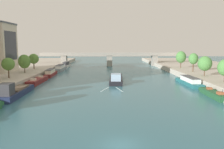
{
  "coord_description": "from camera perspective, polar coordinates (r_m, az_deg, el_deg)",
  "views": [
    {
      "loc": [
        -1.52,
        -24.58,
        11.1
      ],
      "look_at": [
        0.0,
        40.36,
        2.79
      ],
      "focal_mm": 37.41,
      "sensor_mm": 36.0,
      "label": 1
    }
  ],
  "objects": [
    {
      "name": "moored_boat_left_second",
      "position": [
        86.21,
        -14.76,
        0.36
      ],
      "size": [
        2.83,
        13.87,
        2.51
      ],
      "color": "maroon",
      "rests_on": "ground"
    },
    {
      "name": "tree_right_third",
      "position": [
        84.99,
        19.27,
        3.64
      ],
      "size": [
        3.21,
        3.21,
        6.37
      ],
      "color": "brown",
      "rests_on": "quay_right"
    },
    {
      "name": "moored_boat_right_far",
      "position": [
        68.91,
        18.33,
        -1.56
      ],
      "size": [
        3.26,
        15.42,
        2.25
      ],
      "color": "#23666B",
      "rests_on": "ground"
    },
    {
      "name": "barge_midriver",
      "position": [
        71.14,
        1.01,
        -0.95
      ],
      "size": [
        4.63,
        20.15,
        3.01
      ],
      "color": "black",
      "rests_on": "ground"
    },
    {
      "name": "moored_boat_left_gap_after",
      "position": [
        116.36,
        -11.12,
        2.27
      ],
      "size": [
        2.64,
        11.81,
        2.87
      ],
      "color": "silver",
      "rests_on": "ground"
    },
    {
      "name": "moored_boat_left_upstream",
      "position": [
        102.83,
        -12.51,
        1.53
      ],
      "size": [
        3.07,
        14.75,
        2.6
      ],
      "color": "gray",
      "rests_on": "ground"
    },
    {
      "name": "moored_boat_left_near",
      "position": [
        54.48,
        -22.63,
        -3.91
      ],
      "size": [
        3.47,
        16.1,
        3.58
      ],
      "color": "#1E284C",
      "rests_on": "ground"
    },
    {
      "name": "bridge_far",
      "position": [
        121.47,
        -0.62,
        4.22
      ],
      "size": [
        71.06,
        4.4,
        7.02
      ],
      "color": "gray",
      "rests_on": "ground"
    },
    {
      "name": "moored_boat_left_downstream",
      "position": [
        71.53,
        -17.69,
        -1.43
      ],
      "size": [
        2.92,
        13.87,
        2.41
      ],
      "color": "maroon",
      "rests_on": "ground"
    },
    {
      "name": "moored_boat_right_upstream",
      "position": [
        54.83,
        23.51,
        -4.33
      ],
      "size": [
        2.51,
        11.72,
        2.3
      ],
      "color": "#235633",
      "rests_on": "ground"
    },
    {
      "name": "wake_behind_barge",
      "position": [
        58.38,
        0.02,
        -3.65
      ],
      "size": [
        5.59,
        6.03,
        0.03
      ],
      "color": "#A5D1DB",
      "rests_on": "ground"
    },
    {
      "name": "tree_right_distant",
      "position": [
        97.47,
        16.5,
        4.1
      ],
      "size": [
        3.99,
        3.99,
        6.67
      ],
      "color": "brown",
      "rests_on": "quay_right"
    },
    {
      "name": "tree_left_far",
      "position": [
        70.75,
        -24.04,
        2.34
      ],
      "size": [
        3.5,
        3.5,
        5.67
      ],
      "color": "brown",
      "rests_on": "quay_left"
    },
    {
      "name": "tree_left_nearest",
      "position": [
        82.65,
        -20.63,
        3.0
      ],
      "size": [
        3.95,
        3.95,
        6.03
      ],
      "color": "brown",
      "rests_on": "quay_left"
    },
    {
      "name": "ground_plane",
      "position": [
        27.01,
        2.09,
        -16.97
      ],
      "size": [
        400.0,
        400.0,
        0.0
      ],
      "primitive_type": "plane",
      "color": "#336675"
    },
    {
      "name": "tree_right_by_lamp",
      "position": [
        73.93,
        21.75,
        2.51
      ],
      "size": [
        4.09,
        4.09,
        5.91
      ],
      "color": "brown",
      "rests_on": "quay_right"
    },
    {
      "name": "tree_left_by_lamp",
      "position": [
        93.93,
        -18.6,
        3.65
      ],
      "size": [
        3.82,
        3.82,
        5.84
      ],
      "color": "brown",
      "rests_on": "quay_left"
    }
  ]
}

